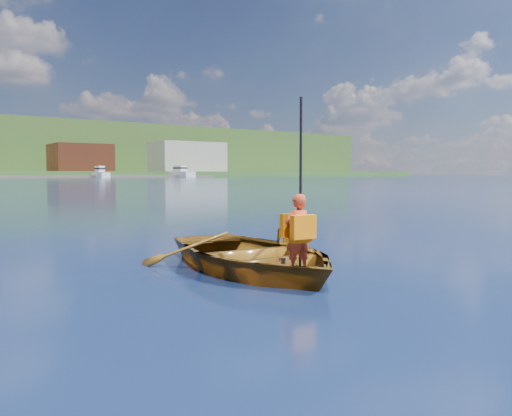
# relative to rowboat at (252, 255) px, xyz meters

# --- Properties ---
(ground) EXTENTS (600.00, 600.00, 0.00)m
(ground) POSITION_rel_rowboat_xyz_m (0.63, -0.66, -0.21)
(ground) COLOR #152641
(ground) RESTS_ON ground
(rowboat) EXTENTS (2.82, 3.73, 0.73)m
(rowboat) POSITION_rel_rowboat_xyz_m (0.00, 0.00, 0.00)
(rowboat) COLOR brown
(rowboat) RESTS_ON ground
(child_paddler) EXTENTS (0.39, 0.36, 2.24)m
(child_paddler) POSITION_rel_rowboat_xyz_m (0.07, -0.91, 0.42)
(child_paddler) COLOR #C43F21
(child_paddler) RESTS_ON ground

